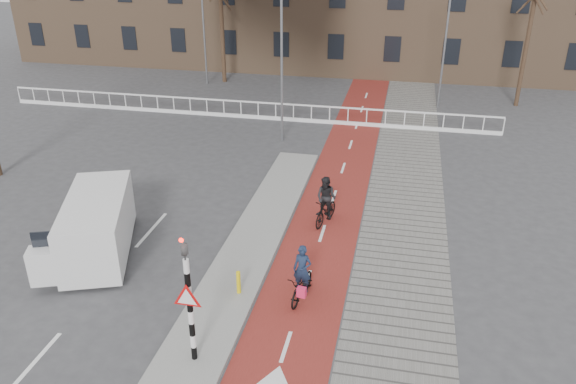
# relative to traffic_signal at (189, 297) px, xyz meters

# --- Properties ---
(ground) EXTENTS (120.00, 120.00, 0.00)m
(ground) POSITION_rel_traffic_signal_xyz_m (0.60, 2.02, -1.99)
(ground) COLOR #38383A
(ground) RESTS_ON ground
(bike_lane) EXTENTS (2.50, 60.00, 0.01)m
(bike_lane) POSITION_rel_traffic_signal_xyz_m (2.10, 12.02, -1.98)
(bike_lane) COLOR maroon
(bike_lane) RESTS_ON ground
(sidewalk) EXTENTS (3.00, 60.00, 0.01)m
(sidewalk) POSITION_rel_traffic_signal_xyz_m (4.90, 12.02, -1.98)
(sidewalk) COLOR slate
(sidewalk) RESTS_ON ground
(curb_island) EXTENTS (1.80, 16.00, 0.12)m
(curb_island) POSITION_rel_traffic_signal_xyz_m (-0.10, 6.02, -1.93)
(curb_island) COLOR gray
(curb_island) RESTS_ON ground
(traffic_signal) EXTENTS (0.80, 0.80, 3.68)m
(traffic_signal) POSITION_rel_traffic_signal_xyz_m (0.00, 0.00, 0.00)
(traffic_signal) COLOR black
(traffic_signal) RESTS_ON curb_island
(bollard) EXTENTS (0.12, 0.12, 0.71)m
(bollard) POSITION_rel_traffic_signal_xyz_m (0.29, 2.88, -1.51)
(bollard) COLOR yellow
(bollard) RESTS_ON curb_island
(cyclist_near) EXTENTS (0.81, 1.69, 1.72)m
(cyclist_near) POSITION_rel_traffic_signal_xyz_m (2.11, 3.16, -1.41)
(cyclist_near) COLOR black
(cyclist_near) RESTS_ON bike_lane
(cyclist_far) EXTENTS (0.91, 1.72, 1.80)m
(cyclist_far) POSITION_rel_traffic_signal_xyz_m (2.09, 7.80, -1.23)
(cyclist_far) COLOR black
(cyclist_far) RESTS_ON bike_lane
(van) EXTENTS (3.32, 4.90, 1.96)m
(van) POSITION_rel_traffic_signal_xyz_m (-4.84, 4.24, -0.96)
(van) COLOR silver
(van) RESTS_ON ground
(railing) EXTENTS (28.00, 0.10, 0.99)m
(railing) POSITION_rel_traffic_signal_xyz_m (-4.40, 19.02, -1.68)
(railing) COLOR silver
(railing) RESTS_ON ground
(tree_mid) EXTENTS (0.28, 0.28, 6.88)m
(tree_mid) POSITION_rel_traffic_signal_xyz_m (-7.80, 26.49, 1.45)
(tree_mid) COLOR #322216
(tree_mid) RESTS_ON ground
(tree_right) EXTENTS (0.24, 0.24, 7.38)m
(tree_right) POSITION_rel_traffic_signal_xyz_m (11.07, 24.72, 1.70)
(tree_right) COLOR #322216
(tree_right) RESTS_ON ground
(streetlight_near) EXTENTS (0.12, 0.12, 8.74)m
(streetlight_near) POSITION_rel_traffic_signal_xyz_m (-1.34, 15.90, 2.38)
(streetlight_near) COLOR slate
(streetlight_near) RESTS_ON ground
(streetlight_left) EXTENTS (0.12, 0.12, 7.52)m
(streetlight_left) POSITION_rel_traffic_signal_xyz_m (-8.80, 25.75, 1.77)
(streetlight_left) COLOR slate
(streetlight_left) RESTS_ON ground
(streetlight_right) EXTENTS (0.12, 0.12, 7.93)m
(streetlight_right) POSITION_rel_traffic_signal_xyz_m (6.46, 23.45, 1.97)
(streetlight_right) COLOR slate
(streetlight_right) RESTS_ON ground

